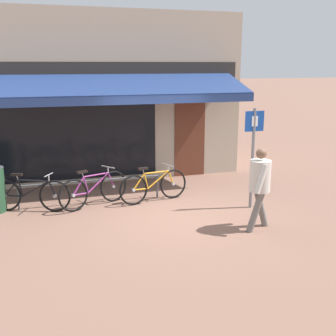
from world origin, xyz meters
name	(u,v)px	position (x,y,z in m)	size (l,w,h in m)	color
ground_plane	(172,213)	(0.00, 0.00, 0.00)	(160.00, 160.00, 0.00)	brown
shop_front	(101,95)	(-0.86, 4.41, 2.28)	(7.62, 4.57, 4.56)	tan
bike_rack_rail	(91,184)	(-1.62, 1.15, 0.47)	(3.28, 0.04, 0.57)	#47494F
bicycle_black	(30,194)	(-2.96, 1.03, 0.38)	(1.74, 0.71, 0.86)	black
bicycle_purple	(94,190)	(-1.57, 0.96, 0.39)	(1.66, 0.88, 0.88)	black
bicycle_orange	(154,186)	(-0.18, 0.90, 0.38)	(1.73, 0.61, 0.85)	black
pedestrian_adult	(260,181)	(1.34, -1.34, 0.97)	(0.59, 0.63, 1.63)	slate
parking_sign	(253,148)	(1.80, -0.15, 1.38)	(0.44, 0.07, 2.24)	slate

